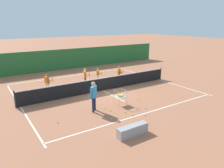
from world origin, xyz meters
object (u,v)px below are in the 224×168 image
tennis_ball_11 (58,122)px  tennis_ball_1 (145,115)px  student_1 (85,75)px  tennis_ball_2 (93,95)px  tennis_ball_8 (132,115)px  tennis_ball_6 (138,100)px  tennis_ball_5 (105,108)px  tennis_ball_7 (112,119)px  instructor (94,94)px  student_0 (47,81)px  tennis_ball_3 (197,94)px  tennis_ball_9 (109,92)px  tennis_ball_10 (125,112)px  tennis_ball_0 (110,110)px  tennis_ball_4 (146,108)px  ball_cart (120,96)px  tennis_net (103,84)px  student_3 (119,72)px  courtside_bench (133,130)px  student_2 (98,74)px

tennis_ball_11 → tennis_ball_1: bearing=-22.2°
student_1 → tennis_ball_2: size_ratio=19.48×
tennis_ball_8 → tennis_ball_6: bearing=42.2°
tennis_ball_5 → tennis_ball_7: (-0.45, -1.39, 0.00)m
student_1 → instructor: bearing=-111.4°
student_0 → tennis_ball_3: bearing=-36.9°
tennis_ball_9 → tennis_ball_8: bearing=-104.2°
tennis_ball_9 → tennis_ball_10: bearing=-107.5°
tennis_ball_0 → tennis_ball_4: (1.89, -0.84, 0.00)m
instructor → tennis_ball_6: bearing=-1.3°
ball_cart → tennis_ball_2: bearing=103.2°
tennis_net → tennis_ball_3: 6.60m
tennis_ball_5 → tennis_ball_10: size_ratio=1.00×
student_3 → tennis_ball_2: (-3.57, -1.90, -0.76)m
courtside_bench → tennis_ball_6: bearing=46.7°
tennis_net → student_2: student_2 is taller
student_1 → ball_cart: 4.99m
tennis_net → tennis_ball_4: size_ratio=174.14×
tennis_ball_2 → tennis_ball_0: bearing=-98.9°
tennis_ball_1 → tennis_ball_10: 1.09m
tennis_net → tennis_ball_7: (-2.08, -4.37, -0.47)m
student_2 → tennis_ball_8: size_ratio=17.88×
student_0 → student_1: student_1 is taller
tennis_ball_8 → tennis_ball_9: (0.99, 3.92, 0.00)m
tennis_ball_4 → tennis_ball_7: (-2.42, -0.13, 0.00)m
courtside_bench → tennis_ball_9: bearing=67.8°
tennis_ball_4 → tennis_ball_11: 4.96m
tennis_net → courtside_bench: size_ratio=7.89×
student_3 → tennis_ball_2: bearing=-151.9°
student_3 → tennis_ball_11: (-6.99, -4.64, -0.76)m
courtside_bench → tennis_ball_0: bearing=77.7°
tennis_ball_3 → tennis_ball_6: (-4.07, 1.40, 0.00)m
student_2 → courtside_bench: size_ratio=0.81×
tennis_ball_1 → tennis_ball_6: (1.18, 1.96, 0.00)m
instructor → tennis_ball_11: bearing=-171.6°
instructor → tennis_ball_9: bearing=43.3°
tennis_ball_10 → tennis_ball_11: 3.64m
student_3 → tennis_ball_4: bearing=-110.7°
tennis_ball_10 → tennis_ball_7: bearing=-164.2°
instructor → tennis_ball_5: instructor is taller
tennis_net → tennis_ball_6: 3.12m
courtside_bench → instructor: bearing=92.6°
student_0 → tennis_ball_7: bearing=-77.9°
student_2 → student_3: bearing=-24.5°
tennis_ball_2 → student_3: bearing=28.1°
tennis_ball_0 → tennis_ball_6: same height
tennis_ball_11 → tennis_ball_4: bearing=-11.9°
instructor → tennis_ball_2: bearing=63.5°
student_3 → tennis_ball_8: size_ratio=19.39×
ball_cart → tennis_ball_3: ball_cart is taller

